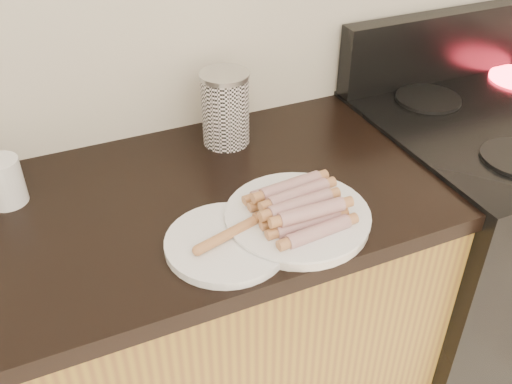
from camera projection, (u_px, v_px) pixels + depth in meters
name	position (u px, v px, depth m)	size (l,w,h in m)	color
stove	(481.00, 244.00, 1.78)	(0.76, 0.65, 0.91)	black
stove_panel	(456.00, 43.00, 1.67)	(0.76, 0.06, 0.20)	black
burner_far_left	(428.00, 99.00, 1.59)	(0.18, 0.18, 0.01)	black
main_plate	(297.00, 219.00, 1.16)	(0.29, 0.29, 0.02)	white
side_plate	(227.00, 243.00, 1.10)	(0.24, 0.24, 0.02)	white
hotdog_pile	(298.00, 205.00, 1.14)	(0.14, 0.19, 0.05)	maroon
plain_sausages	(226.00, 235.00, 1.09)	(0.13, 0.06, 0.02)	#C7743B
canister	(225.00, 108.00, 1.37)	(0.12, 0.12, 0.18)	white
mug	(3.00, 182.00, 1.19)	(0.08, 0.08, 0.10)	white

